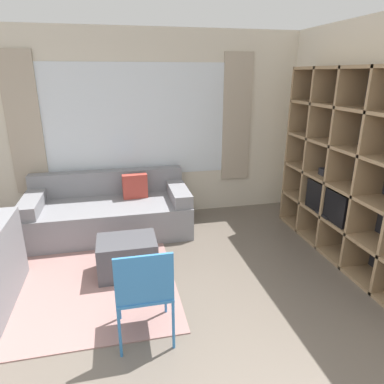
{
  "coord_description": "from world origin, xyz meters",
  "views": [
    {
      "loc": [
        -0.31,
        -1.66,
        2.1
      ],
      "look_at": [
        0.47,
        1.85,
        0.85
      ],
      "focal_mm": 32.0,
      "sensor_mm": 36.0,
      "label": 1
    }
  ],
  "objects_px": {
    "shelving_unit": "(356,171)",
    "folding_chair": "(144,287)",
    "couch_main": "(110,212)",
    "ottoman": "(128,257)"
  },
  "relations": [
    {
      "from": "shelving_unit",
      "to": "ottoman",
      "type": "xyz_separation_m",
      "value": [
        -2.55,
        0.19,
        -0.87
      ]
    },
    {
      "from": "couch_main",
      "to": "folding_chair",
      "type": "relative_size",
      "value": 2.48
    },
    {
      "from": "folding_chair",
      "to": "ottoman",
      "type": "bearing_deg",
      "value": -84.63
    },
    {
      "from": "couch_main",
      "to": "ottoman",
      "type": "xyz_separation_m",
      "value": [
        0.18,
        -1.15,
        -0.08
      ]
    },
    {
      "from": "shelving_unit",
      "to": "folding_chair",
      "type": "xyz_separation_m",
      "value": [
        -2.45,
        -0.87,
        -0.56
      ]
    },
    {
      "from": "couch_main",
      "to": "folding_chair",
      "type": "distance_m",
      "value": 2.24
    },
    {
      "from": "folding_chair",
      "to": "shelving_unit",
      "type": "bearing_deg",
      "value": -160.56
    },
    {
      "from": "couch_main",
      "to": "ottoman",
      "type": "height_order",
      "value": "couch_main"
    },
    {
      "from": "ottoman",
      "to": "couch_main",
      "type": "bearing_deg",
      "value": 99.12
    },
    {
      "from": "shelving_unit",
      "to": "couch_main",
      "type": "bearing_deg",
      "value": 153.87
    }
  ]
}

